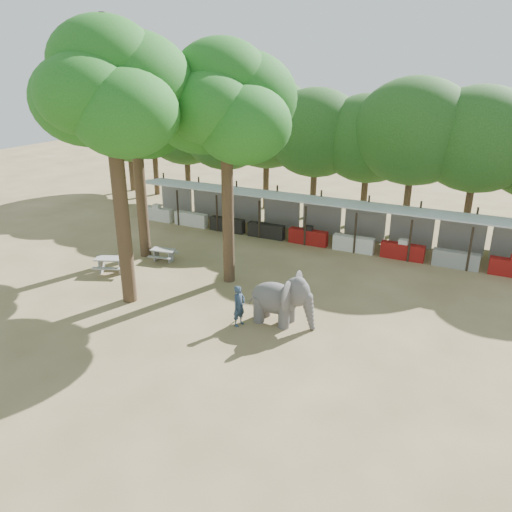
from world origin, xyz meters
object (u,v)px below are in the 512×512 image
at_px(elephant, 282,299).
at_px(picnic_table_near, 111,263).
at_px(yard_tree_center, 110,90).
at_px(handler, 239,306).
at_px(picnic_table_far, 163,253).
at_px(yard_tree_left, 134,106).
at_px(yard_tree_back, 225,104).

bearing_deg(elephant, picnic_table_near, 173.43).
xyz_separation_m(yard_tree_center, handler, (5.76, -0.03, -8.33)).
bearing_deg(picnic_table_far, yard_tree_left, 155.54).
bearing_deg(handler, yard_tree_back, 47.26).
xyz_separation_m(elephant, picnic_table_far, (-8.72, 3.64, -0.67)).
height_order(yard_tree_left, handler, yard_tree_left).
bearing_deg(yard_tree_center, picnic_table_near, 144.96).
bearing_deg(elephant, handler, -147.90).
relative_size(handler, picnic_table_far, 1.17).
relative_size(yard_tree_left, yard_tree_back, 0.97).
bearing_deg(yard_tree_left, handler, -29.87).
bearing_deg(picnic_table_near, yard_tree_back, -4.43).
height_order(yard_tree_back, picnic_table_far, yard_tree_back).
bearing_deg(picnic_table_near, picnic_table_far, 37.79).
distance_m(yard_tree_left, picnic_table_near, 8.24).
bearing_deg(picnic_table_far, picnic_table_near, -128.04).
bearing_deg(picnic_table_near, handler, -36.44).
bearing_deg(yard_tree_center, elephant, 7.30).
xyz_separation_m(yard_tree_left, elephant, (10.27, -4.07, -7.09)).
height_order(yard_tree_center, handler, yard_tree_center).
xyz_separation_m(yard_tree_back, handler, (2.76, -4.03, -7.66)).
bearing_deg(yard_tree_left, picnic_table_far, -15.54).
relative_size(yard_tree_center, handler, 6.87).
height_order(yard_tree_center, elephant, yard_tree_center).
bearing_deg(handler, picnic_table_far, 70.30).
bearing_deg(yard_tree_back, yard_tree_left, 170.54).
bearing_deg(yard_tree_left, elephant, -21.61).
bearing_deg(elephant, yard_tree_left, 157.92).
xyz_separation_m(yard_tree_left, yard_tree_center, (3.00, -5.00, 1.01)).
xyz_separation_m(yard_tree_center, picnic_table_far, (-1.45, 4.57, -8.77)).
bearing_deg(handler, yard_tree_center, 102.51).
relative_size(yard_tree_left, picnic_table_near, 5.38).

